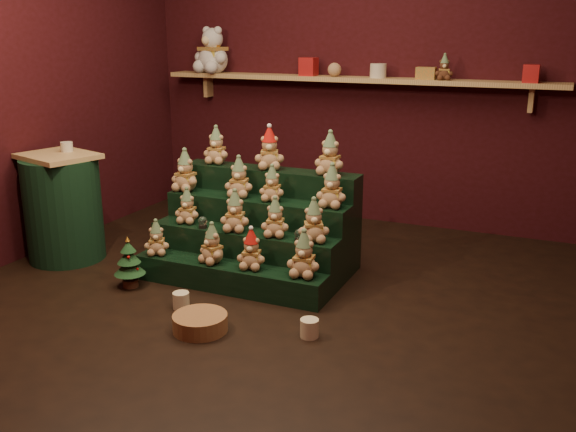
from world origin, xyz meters
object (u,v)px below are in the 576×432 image
at_px(mug_left, 181,300).
at_px(white_bear, 213,44).
at_px(wicker_basket, 200,323).
at_px(snow_globe_b, 237,228).
at_px(brown_bear, 444,67).
at_px(snow_globe_c, 299,235).
at_px(mug_right, 309,328).
at_px(side_table, 63,208).
at_px(snow_globe_a, 203,222).
at_px(mini_christmas_tree, 129,263).
at_px(riser_tier_front, 229,277).

distance_m(mug_left, white_bear, 2.92).
distance_m(mug_left, wicker_basket, 0.36).
height_order(snow_globe_b, brown_bear, brown_bear).
bearing_deg(snow_globe_c, mug_right, -61.82).
bearing_deg(side_table, wicker_basket, -6.16).
distance_m(snow_globe_c, wicker_basket, 0.91).
bearing_deg(snow_globe_a, brown_bear, 52.34).
relative_size(snow_globe_a, mug_right, 0.78).
height_order(mini_christmas_tree, brown_bear, brown_bear).
distance_m(mini_christmas_tree, white_bear, 2.58).
distance_m(snow_globe_b, mug_left, 0.67).
bearing_deg(wicker_basket, snow_globe_a, 119.40).
xyz_separation_m(side_table, mug_right, (2.23, -0.47, -0.35)).
relative_size(side_table, wicker_basket, 2.53).
distance_m(riser_tier_front, wicker_basket, 0.64).
relative_size(snow_globe_c, side_table, 0.11).
bearing_deg(brown_bear, mini_christmas_tree, -142.31).
distance_m(riser_tier_front, mug_left, 0.42).
bearing_deg(snow_globe_a, wicker_basket, -60.60).
bearing_deg(riser_tier_front, brown_bear, 61.24).
distance_m(snow_globe_b, mini_christmas_tree, 0.78).
relative_size(snow_globe_b, mini_christmas_tree, 0.21).
xyz_separation_m(snow_globe_a, white_bear, (-0.87, 1.70, 1.19)).
bearing_deg(wicker_basket, mug_left, 141.13).
bearing_deg(wicker_basket, side_table, 157.59).
bearing_deg(wicker_basket, riser_tier_front, 103.45).
xyz_separation_m(snow_globe_b, mug_right, (0.78, -0.59, -0.34)).
bearing_deg(snow_globe_c, mini_christmas_tree, -160.32).
distance_m(wicker_basket, brown_bear, 2.97).
bearing_deg(mug_right, snow_globe_b, 142.95).
xyz_separation_m(riser_tier_front, snow_globe_c, (0.46, 0.16, 0.32)).
bearing_deg(side_table, brown_bear, 52.51).
bearing_deg(white_bear, mini_christmas_tree, -61.47).
height_order(mini_christmas_tree, mug_right, mini_christmas_tree).
distance_m(snow_globe_a, white_bear, 2.25).
relative_size(snow_globe_c, wicker_basket, 0.27).
bearing_deg(snow_globe_c, mug_left, -136.49).
relative_size(side_table, mini_christmas_tree, 2.27).
xyz_separation_m(snow_globe_c, white_bear, (-1.62, 1.70, 1.18)).
bearing_deg(snow_globe_b, mug_right, -37.05).
xyz_separation_m(wicker_basket, white_bear, (-1.31, 2.48, 1.54)).
height_order(wicker_basket, brown_bear, brown_bear).
height_order(snow_globe_a, brown_bear, brown_bear).
relative_size(snow_globe_b, side_table, 0.09).
height_order(side_table, mug_left, side_table).
xyz_separation_m(snow_globe_c, mini_christmas_tree, (-1.11, -0.40, -0.23)).
xyz_separation_m(snow_globe_c, mug_right, (0.32, -0.59, -0.35)).
bearing_deg(snow_globe_b, wicker_basket, -78.38).
height_order(snow_globe_b, mini_christmas_tree, snow_globe_b).
bearing_deg(side_table, snow_globe_b, 20.91).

